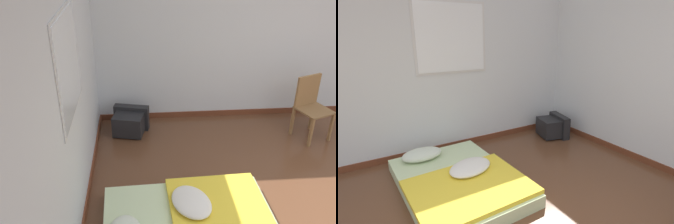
# 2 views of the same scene
# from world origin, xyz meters

# --- Properties ---
(wall_back) EXTENTS (7.67, 0.08, 2.60)m
(wall_back) POSITION_xyz_m (0.01, 2.96, 1.29)
(wall_back) COLOR silver
(wall_back) RESTS_ON ground_plane
(mattress_bed) EXTENTS (1.29, 1.80, 0.29)m
(mattress_bed) POSITION_xyz_m (0.15, 1.80, 0.11)
(mattress_bed) COLOR beige
(mattress_bed) RESTS_ON ground_plane
(crt_tv) EXTENTS (0.52, 0.56, 0.38)m
(crt_tv) POSITION_xyz_m (2.20, 2.45, 0.18)
(crt_tv) COLOR black
(crt_tv) RESTS_ON ground_plane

